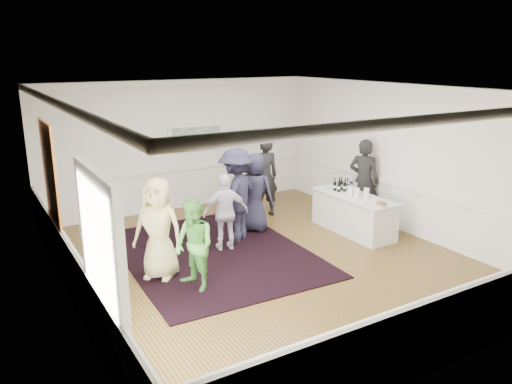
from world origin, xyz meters
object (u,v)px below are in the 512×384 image
guest_tan (158,229)px  guest_navy (255,192)px  guest_lilac (226,213)px  guest_dark_a (236,195)px  nut_bowl (381,204)px  serving_table (353,214)px  guest_dark_b (264,177)px  bartender (364,180)px  guest_green (194,246)px  ice_bucket (352,189)px

guest_tan → guest_navy: bearing=68.1°
guest_tan → guest_lilac: bearing=62.2°
guest_dark_a → nut_bowl: (2.39, -1.73, -0.11)m
serving_table → guest_dark_b: (-1.06, 1.99, 0.55)m
bartender → nut_bowl: bartender is taller
guest_green → nut_bowl: 4.06m
serving_table → ice_bucket: size_ratio=7.90×
guest_lilac → guest_dark_a: guest_dark_a is taller
bartender → guest_tan: size_ratio=1.08×
serving_table → guest_navy: 2.21m
serving_table → nut_bowl: nut_bowl is taller
guest_dark_b → guest_navy: size_ratio=1.11×
guest_dark_a → bartender: bearing=141.3°
guest_dark_a → guest_navy: bearing=175.7°
guest_green → guest_dark_a: (1.67, 1.63, 0.22)m
guest_tan → guest_dark_b: guest_dark_b is taller
guest_green → guest_dark_a: bearing=122.6°
serving_table → guest_green: (-4.11, -0.76, 0.35)m
guest_tan → bartender: bearing=49.0°
guest_dark_a → guest_navy: size_ratio=1.13×
guest_tan → guest_lilac: size_ratio=1.16×
guest_tan → nut_bowl: bearing=32.5°
guest_tan → guest_dark_a: size_ratio=0.91×
guest_green → guest_navy: guest_navy is taller
guest_dark_a → ice_bucket: guest_dark_a is taller
guest_dark_b → nut_bowl: (1.01, -2.86, -0.10)m
guest_lilac → nut_bowl: size_ratio=6.63×
guest_navy → nut_bowl: 2.70m
guest_green → serving_table: bearing=88.9°
guest_green → ice_bucket: guest_green is taller
guest_lilac → serving_table: bearing=-176.9°
guest_lilac → guest_green: bearing=59.2°
guest_dark_a → guest_lilac: bearing=7.3°
serving_table → guest_green: size_ratio=1.34×
serving_table → guest_lilac: size_ratio=1.33×
serving_table → bartender: bearing=34.5°
guest_navy → serving_table: bearing=-160.8°
guest_green → guest_navy: bearing=118.7°
guest_lilac → ice_bucket: 2.94m
bartender → guest_green: bearing=73.7°
bartender → guest_green: size_ratio=1.27×
guest_green → guest_lilac: bearing=124.2°
guest_dark_a → ice_bucket: bearing=131.9°
serving_table → guest_dark_b: bearing=118.0°
guest_tan → guest_dark_a: guest_dark_a is taller
serving_table → guest_dark_a: size_ratio=1.05×
bartender → nut_bowl: size_ratio=8.31×
serving_table → guest_navy: (-1.80, 1.20, 0.45)m
guest_tan → guest_lilac: 1.69m
serving_table → guest_tan: guest_tan is taller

